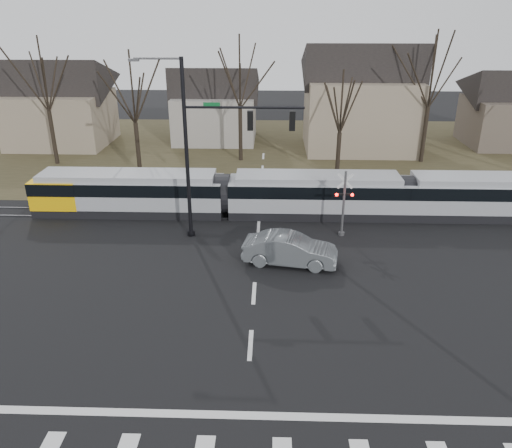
{
  "coord_description": "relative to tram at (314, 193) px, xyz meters",
  "views": [
    {
      "loc": [
        0.75,
        -14.51,
        12.5
      ],
      "look_at": [
        0.0,
        9.0,
        2.3
      ],
      "focal_mm": 35.0,
      "sensor_mm": 36.0,
      "label": 1
    }
  ],
  "objects": [
    {
      "name": "ground",
      "position": [
        -3.55,
        -16.0,
        -1.5
      ],
      "size": [
        140.0,
        140.0,
        0.0
      ],
      "primitive_type": "plane",
      "color": "black"
    },
    {
      "name": "grass_verge",
      "position": [
        -3.55,
        16.0,
        -1.5
      ],
      "size": [
        140.0,
        28.0,
        0.01
      ],
      "primitive_type": "cube",
      "color": "#38331E",
      "rests_on": "ground"
    },
    {
      "name": "stop_line",
      "position": [
        -3.55,
        -17.8,
        -1.5
      ],
      "size": [
        28.0,
        0.35,
        0.01
      ],
      "primitive_type": "cube",
      "color": "silver",
      "rests_on": "ground"
    },
    {
      "name": "lane_dashes",
      "position": [
        -3.55,
        -0.0,
        -1.5
      ],
      "size": [
        0.18,
        30.0,
        0.01
      ],
      "color": "silver",
      "rests_on": "ground"
    },
    {
      "name": "rail_pair",
      "position": [
        -3.55,
        -0.2,
        -1.47
      ],
      "size": [
        90.0,
        1.52,
        0.06
      ],
      "color": "#59595E",
      "rests_on": "ground"
    },
    {
      "name": "tram",
      "position": [
        0.0,
        0.0,
        0.0
      ],
      "size": [
        36.38,
        2.7,
        2.76
      ],
      "color": "gray",
      "rests_on": "ground"
    },
    {
      "name": "sedan",
      "position": [
        -1.76,
        -6.9,
        -0.69
      ],
      "size": [
        3.32,
        5.5,
        1.63
      ],
      "primitive_type": "imported",
      "rotation": [
        0.0,
        0.0,
        1.41
      ],
      "color": "slate",
      "rests_on": "ground"
    },
    {
      "name": "signal_pole_far",
      "position": [
        -5.96,
        -3.5,
        4.2
      ],
      "size": [
        9.28,
        0.44,
        10.2
      ],
      "color": "black",
      "rests_on": "ground"
    },
    {
      "name": "rail_crossing_signal",
      "position": [
        1.45,
        -3.21,
        0.38
      ],
      "size": [
        1.08,
        0.36,
        4.0
      ],
      "color": "#59595B",
      "rests_on": "ground"
    },
    {
      "name": "tree_row",
      "position": [
        -1.55,
        10.0,
        3.5
      ],
      "size": [
        59.2,
        7.2,
        10.0
      ],
      "color": "black",
      "rests_on": "ground"
    },
    {
      "name": "house_a",
      "position": [
        -23.55,
        18.0,
        2.96
      ],
      "size": [
        9.72,
        8.64,
        8.6
      ],
      "color": "gray",
      "rests_on": "ground"
    },
    {
      "name": "house_b",
      "position": [
        -8.55,
        20.0,
        2.47
      ],
      "size": [
        8.64,
        7.56,
        7.65
      ],
      "color": "gray",
      "rests_on": "ground"
    },
    {
      "name": "house_c",
      "position": [
        5.45,
        17.0,
        3.73
      ],
      "size": [
        10.8,
        8.64,
        10.1
      ],
      "color": "gray",
      "rests_on": "ground"
    }
  ]
}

